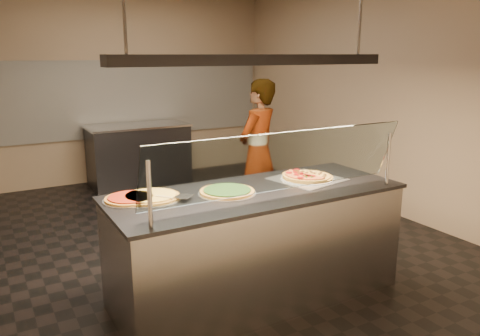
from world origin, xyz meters
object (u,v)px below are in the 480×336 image
prep_table (139,154)px  perforated_tray (307,178)px  half_pizza_pepperoni (297,177)px  worker (258,151)px  pizza_cheese (151,196)px  serving_counter (256,244)px  sneeze_guard (282,163)px  half_pizza_sausage (317,175)px  pizza_spatula (172,197)px  heat_lamp_housing (258,60)px  pizza_spinach (227,191)px  pizza_tomato (131,198)px

prep_table → perforated_tray: bearing=-85.5°
perforated_tray → half_pizza_pepperoni: half_pizza_pepperoni is taller
worker → pizza_cheese: bearing=10.5°
serving_counter → half_pizza_pepperoni: (0.45, 0.07, 0.50)m
sneeze_guard → worker: (1.00, 1.94, -0.37)m
serving_counter → half_pizza_sausage: (0.67, 0.07, 0.49)m
serving_counter → pizza_spatula: bearing=173.3°
serving_counter → pizza_spatula: 0.85m
prep_table → heat_lamp_housing: heat_lamp_housing is taller
perforated_tray → pizza_cheese: pizza_cheese is taller
pizza_spinach → heat_lamp_housing: 1.04m
half_pizza_sausage → pizza_cheese: half_pizza_sausage is taller
sneeze_guard → heat_lamp_housing: size_ratio=0.93×
pizza_tomato → heat_lamp_housing: (0.96, -0.24, 1.01)m
pizza_spatula → worker: 2.27m
pizza_cheese → prep_table: (1.07, 3.73, -0.48)m
pizza_spatula → worker: worker is taller
heat_lamp_housing → sneeze_guard: bearing=-90.0°
sneeze_guard → pizza_tomato: size_ratio=5.20×
sneeze_guard → half_pizza_pepperoni: 0.67m
sneeze_guard → pizza_spatula: bearing=148.3°
half_pizza_sausage → pizza_tomato: (-1.63, 0.17, -0.01)m
pizza_tomato → prep_table: (1.22, 3.70, -0.48)m
serving_counter → sneeze_guard: size_ratio=1.11×
half_pizza_pepperoni → pizza_spinach: size_ratio=1.02×
perforated_tray → pizza_spinach: bearing=-177.9°
pizza_spinach → worker: (1.25, 1.56, -0.09)m
pizza_tomato → prep_table: 3.92m
perforated_tray → pizza_tomato: (-1.52, 0.17, 0.01)m
prep_table → worker: (0.74, -2.34, 0.39)m
pizza_spinach → pizza_cheese: bearing=163.2°
half_pizza_pepperoni → half_pizza_sausage: (0.21, -0.00, -0.01)m
half_pizza_pepperoni → half_pizza_sausage: bearing=-0.3°
half_pizza_sausage → pizza_cheese: (-1.48, 0.14, -0.01)m
pizza_spatula → prep_table: size_ratio=0.18×
half_pizza_sausage → heat_lamp_housing: (-0.67, -0.07, 0.99)m
half_pizza_pepperoni → perforated_tray: bearing=-0.4°
pizza_spatula → prep_table: bearing=76.2°
worker → heat_lamp_housing: heat_lamp_housing is taller
half_pizza_pepperoni → pizza_tomato: size_ratio=1.14×
pizza_tomato → serving_counter: bearing=-14.0°
serving_counter → perforated_tray: size_ratio=3.84×
pizza_spinach → worker: bearing=51.3°
half_pizza_sausage → heat_lamp_housing: 1.20m
pizza_cheese → prep_table: 3.91m
serving_counter → pizza_spinach: pizza_spinach is taller
serving_counter → sneeze_guard: 0.83m
pizza_spinach → heat_lamp_housing: heat_lamp_housing is taller
serving_counter → worker: bearing=58.0°
perforated_tray → pizza_cheese: size_ratio=1.33×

